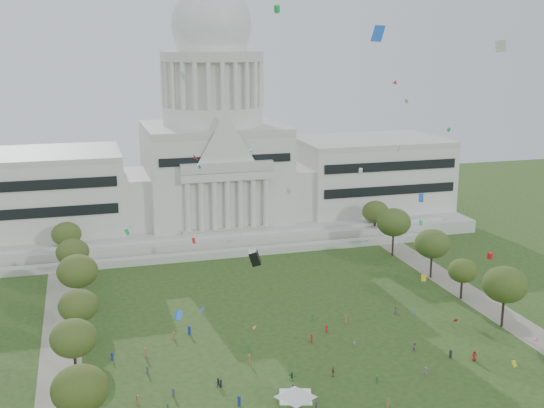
{
  "coord_description": "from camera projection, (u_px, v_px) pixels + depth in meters",
  "views": [
    {
      "loc": [
        -41.73,
        -101.5,
        60.55
      ],
      "look_at": [
        0.0,
        45.0,
        24.0
      ],
      "focal_mm": 45.0,
      "sensor_mm": 36.0,
      "label": 1
    }
  ],
  "objects": [
    {
      "name": "row_tree_r_6",
      "position": [
        375.0,
        212.0,
        212.84
      ],
      "size": [
        8.42,
        8.42,
        11.97
      ],
      "color": "black",
      "rests_on": "ground"
    },
    {
      "name": "person_9",
      "position": [
        426.0,
        371.0,
        126.23
      ],
      "size": [
        0.86,
        1.25,
        1.77
      ],
      "primitive_type": "imported",
      "rotation": [
        0.0,
        0.0,
        1.31
      ],
      "color": "#994C8C",
      "rests_on": "ground"
    },
    {
      "name": "row_tree_l_2",
      "position": [
        73.0,
        338.0,
        122.37
      ],
      "size": [
        8.42,
        8.42,
        11.97
      ],
      "color": "black",
      "rests_on": "ground"
    },
    {
      "name": "person_2",
      "position": [
        415.0,
        347.0,
        136.39
      ],
      "size": [
        0.96,
        0.78,
        1.71
      ],
      "primitive_type": "imported",
      "rotation": [
        0.0,
        0.0,
        0.37
      ],
      "color": "#994C8C",
      "rests_on": "ground"
    },
    {
      "name": "row_tree_l_6",
      "position": [
        66.0,
        234.0,
        189.11
      ],
      "size": [
        8.19,
        8.19,
        11.64
      ],
      "color": "black",
      "rests_on": "ground"
    },
    {
      "name": "person_8",
      "position": [
        218.0,
        383.0,
        122.19
      ],
      "size": [
        0.89,
        0.64,
        1.67
      ],
      "primitive_type": "imported",
      "rotation": [
        0.0,
        0.0,
        3.32
      ],
      "color": "#26262B",
      "rests_on": "ground"
    },
    {
      "name": "capitol",
      "position": [
        214.0,
        162.0,
        221.19
      ],
      "size": [
        160.0,
        64.5,
        91.3
      ],
      "color": "beige",
      "rests_on": "ground"
    },
    {
      "name": "person_3",
      "position": [
        377.0,
        379.0,
        123.51
      ],
      "size": [
        0.95,
        1.18,
        1.62
      ],
      "primitive_type": "imported",
      "rotation": [
        0.0,
        0.0,
        5.18
      ],
      "color": "#33723F",
      "rests_on": "ground"
    },
    {
      "name": "row_tree_r_2",
      "position": [
        505.0,
        285.0,
        145.98
      ],
      "size": [
        9.55,
        9.55,
        13.58
      ],
      "color": "black",
      "rests_on": "ground"
    },
    {
      "name": "path_right",
      "position": [
        484.0,
        304.0,
        161.0
      ],
      "size": [
        8.0,
        160.0,
        0.04
      ],
      "primitive_type": "cube",
      "color": "gray",
      "rests_on": "ground"
    },
    {
      "name": "row_tree_l_5",
      "position": [
        73.0,
        252.0,
        172.56
      ],
      "size": [
        8.33,
        8.33,
        11.85
      ],
      "color": "black",
      "rests_on": "ground"
    },
    {
      "name": "ground",
      "position": [
        342.0,
        393.0,
        120.17
      ],
      "size": [
        400.0,
        400.0,
        0.0
      ],
      "primitive_type": "plane",
      "color": "#2B471C",
      "rests_on": "ground"
    },
    {
      "name": "person_0",
      "position": [
        474.0,
        356.0,
        132.12
      ],
      "size": [
        1.18,
        0.96,
        2.08
      ],
      "primitive_type": "imported",
      "rotation": [
        0.0,
        0.0,
        5.94
      ],
      "color": "#B21E1E",
      "rests_on": "ground"
    },
    {
      "name": "row_tree_r_5",
      "position": [
        394.0,
        222.0,
        195.08
      ],
      "size": [
        9.82,
        9.82,
        13.96
      ],
      "color": "black",
      "rests_on": "ground"
    },
    {
      "name": "row_tree_l_3",
      "position": [
        78.0,
        306.0,
        138.23
      ],
      "size": [
        8.12,
        8.12,
        11.55
      ],
      "color": "black",
      "rests_on": "ground"
    },
    {
      "name": "row_tree_r_4",
      "position": [
        432.0,
        244.0,
        176.72
      ],
      "size": [
        9.19,
        9.19,
        13.06
      ],
      "color": "black",
      "rests_on": "ground"
    },
    {
      "name": "path_left",
      "position": [
        61.0,
        353.0,
        135.43
      ],
      "size": [
        8.0,
        160.0,
        0.04
      ],
      "primitive_type": "cube",
      "color": "gray",
      "rests_on": "ground"
    },
    {
      "name": "row_tree_r_3",
      "position": [
        463.0,
        271.0,
        162.59
      ],
      "size": [
        7.01,
        7.01,
        9.98
      ],
      "color": "black",
      "rests_on": "ground"
    },
    {
      "name": "person_5",
      "position": [
        292.0,
        376.0,
        124.47
      ],
      "size": [
        1.64,
        1.39,
        1.69
      ],
      "primitive_type": "imported",
      "rotation": [
        0.0,
        0.0,
        2.55
      ],
      "color": "#33723F",
      "rests_on": "ground"
    },
    {
      "name": "person_10",
      "position": [
        355.0,
        344.0,
        137.82
      ],
      "size": [
        0.63,
        1.05,
        1.72
      ],
      "primitive_type": "imported",
      "rotation": [
        0.0,
        0.0,
        1.65
      ],
      "color": "silver",
      "rests_on": "ground"
    },
    {
      "name": "row_tree_l_4",
      "position": [
        77.0,
        271.0,
        155.25
      ],
      "size": [
        9.29,
        9.29,
        13.21
      ],
      "color": "black",
      "rests_on": "ground"
    },
    {
      "name": "person_4",
      "position": [
        333.0,
        372.0,
        125.94
      ],
      "size": [
        0.74,
        1.19,
        1.92
      ],
      "primitive_type": "imported",
      "rotation": [
        0.0,
        0.0,
        4.6
      ],
      "color": "olive",
      "rests_on": "ground"
    },
    {
      "name": "event_tent",
      "position": [
        296.0,
        392.0,
        114.17
      ],
      "size": [
        9.28,
        9.28,
        4.2
      ],
      "color": "#4C4C4C",
      "rests_on": "ground"
    },
    {
      "name": "distant_crowd",
      "position": [
        253.0,
        359.0,
        131.37
      ],
      "size": [
        68.04,
        38.99,
        1.92
      ],
      "color": "#4C4C51",
      "rests_on": "ground"
    },
    {
      "name": "kite_swarm",
      "position": [
        362.0,
        205.0,
        121.85
      ],
      "size": [
        95.92,
        106.24,
        62.33
      ],
      "color": "green",
      "rests_on": "ground"
    },
    {
      "name": "row_tree_l_1",
      "position": [
        80.0,
        389.0,
        103.56
      ],
      "size": [
        8.86,
        8.86,
        12.59
      ],
      "color": "black",
      "rests_on": "ground"
    }
  ]
}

